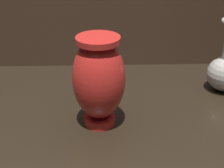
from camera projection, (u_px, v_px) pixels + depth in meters
name	position (u px, v px, depth m)	size (l,w,h in m)	color
back_display_shelf	(108.00, 14.00, 3.02)	(2.60, 0.40, 0.99)	#382619
vase_centerpiece	(99.00, 79.00, 0.81)	(0.13, 0.13, 0.24)	red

